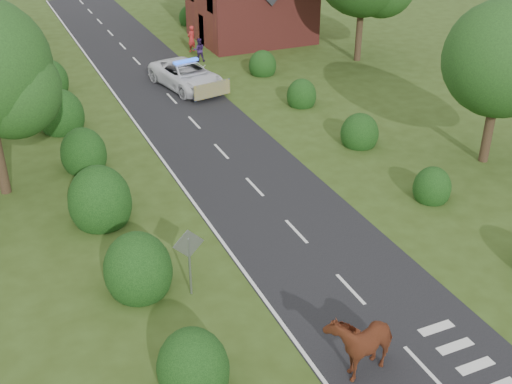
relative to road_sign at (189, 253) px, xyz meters
name	(u,v)px	position (x,y,z in m)	size (l,w,h in m)	color
ground	(350,290)	(5.00, -2.00, -1.65)	(120.00, 120.00, 0.00)	#314416
road	(201,129)	(5.00, 13.00, -1.64)	(6.00, 70.00, 0.02)	black
road_markings	(184,150)	(3.40, 10.93, -1.63)	(4.96, 70.00, 0.01)	white
hedgerow_left	(87,165)	(-1.51, 9.69, -0.91)	(2.75, 50.41, 3.00)	black
hedgerow_right	(347,126)	(11.60, 9.21, -1.10)	(2.10, 45.78, 2.10)	black
tree_right_a	(507,64)	(16.23, 3.87, 3.09)	(5.33, 5.20, 7.56)	#332316
road_sign	(189,253)	(0.00, 0.00, 0.00)	(1.06, 0.08, 2.53)	gray
cow	(360,343)	(3.33, -5.16, -0.82)	(1.24, 2.34, 1.66)	brown
police_van	(187,75)	(6.46, 19.44, -0.85)	(3.76, 6.24, 1.76)	white
pedestrian_red	(191,39)	(9.26, 26.66, -0.73)	(0.67, 0.44, 1.85)	red
pedestrian_purple	(199,50)	(8.96, 24.21, -0.85)	(0.78, 0.61, 1.60)	#341D51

